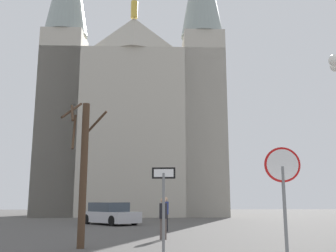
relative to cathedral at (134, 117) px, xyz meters
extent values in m
cube|color=#BCB5A5|center=(0.03, 0.91, -2.14)|extent=(18.55, 11.57, 16.30)
pyramid|color=#BCB5A5|center=(-0.12, -3.58, 7.76)|extent=(6.43, 2.21, 3.50)
cylinder|color=gold|center=(-0.12, -3.58, 10.41)|extent=(0.70, 0.70, 1.80)
cube|color=#BCB5A5|center=(-7.17, -2.33, -1.17)|extent=(4.15, 4.15, 18.24)
cube|color=#BCB5A5|center=(7.00, -2.79, -1.17)|extent=(4.15, 4.15, 18.24)
cylinder|color=slate|center=(4.37, -30.74, -9.11)|extent=(0.08, 0.08, 2.37)
cylinder|color=red|center=(4.37, -30.74, -7.88)|extent=(0.84, 0.20, 0.85)
cylinder|color=white|center=(4.37, -30.76, -7.88)|extent=(0.73, 0.15, 0.74)
cylinder|color=slate|center=(1.54, -30.27, -9.18)|extent=(0.07, 0.07, 2.23)
cube|color=black|center=(1.54, -30.27, -8.06)|extent=(0.58, 0.11, 0.28)
cube|color=white|center=(1.54, -30.29, -8.06)|extent=(0.48, 0.08, 0.19)
sphere|color=white|center=(6.64, -29.41, -4.85)|extent=(0.33, 0.33, 0.33)
sphere|color=white|center=(6.37, -29.87, -4.85)|extent=(0.33, 0.33, 0.33)
cylinder|color=#473323|center=(-1.01, -26.47, -7.83)|extent=(0.25, 0.25, 4.92)
cylinder|color=#473323|center=(-0.72, -26.06, -5.99)|extent=(0.91, 0.69, 0.82)
cylinder|color=#473323|center=(-1.39, -26.51, -6.38)|extent=(0.18, 0.84, 1.36)
cylinder|color=#473323|center=(-1.55, -26.24, -5.56)|extent=(0.55, 1.16, 0.84)
cylinder|color=#473323|center=(-1.47, -26.58, -5.72)|extent=(0.32, 0.99, 0.80)
cube|color=#B7B7BC|center=(-1.09, -14.00, -9.80)|extent=(4.15, 4.39, 0.68)
cube|color=#333D47|center=(-1.22, -13.84, -9.17)|extent=(2.81, 2.88, 0.58)
cylinder|color=black|center=(0.48, -14.52, -9.97)|extent=(0.58, 0.63, 0.64)
cylinder|color=black|center=(-0.81, -15.63, -9.97)|extent=(0.58, 0.63, 0.64)
cylinder|color=black|center=(-1.36, -12.37, -9.97)|extent=(0.58, 0.63, 0.64)
cylinder|color=black|center=(-2.66, -13.48, -9.97)|extent=(0.58, 0.63, 0.64)
cylinder|color=black|center=(2.12, -19.74, -9.86)|extent=(0.12, 0.12, 0.85)
cylinder|color=black|center=(2.25, -19.83, -9.86)|extent=(0.12, 0.12, 0.85)
cylinder|color=navy|center=(2.19, -19.79, -9.12)|extent=(0.32, 0.32, 0.64)
sphere|color=tan|center=(2.19, -19.79, -8.68)|extent=(0.23, 0.23, 0.23)
cylinder|color=#594C47|center=(1.94, -23.76, -9.88)|extent=(0.12, 0.12, 0.83)
cylinder|color=#594C47|center=(1.79, -23.73, -9.88)|extent=(0.12, 0.12, 0.83)
cylinder|color=black|center=(1.87, -23.75, -9.15)|extent=(0.32, 0.32, 0.62)
sphere|color=tan|center=(1.87, -23.75, -8.73)|extent=(0.22, 0.22, 0.22)
camera|label=1|loc=(1.04, -39.72, -8.71)|focal=40.76mm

